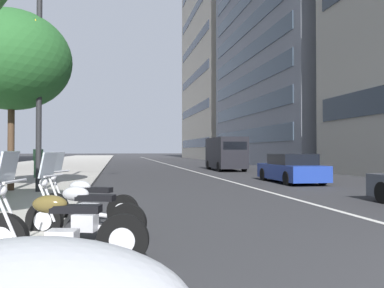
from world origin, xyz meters
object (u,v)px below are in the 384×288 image
(car_far_down_avenue, at_px, (291,169))
(pedestrian_on_plaza, at_px, (38,161))
(motorcycle_second_in_row, at_px, (86,204))
(street_lamp_with_banners, at_px, (50,29))
(street_tree_far_plaza, at_px, (12,61))
(delivery_van_ahead, at_px, (226,153))
(motorcycle_by_sign_pole, at_px, (83,214))
(motorcycle_mid_row, at_px, (60,231))

(car_far_down_avenue, bearing_deg, pedestrian_on_plaza, 74.85)
(motorcycle_second_in_row, xyz_separation_m, street_lamp_with_banners, (5.50, 1.59, 5.13))
(street_tree_far_plaza, bearing_deg, delivery_van_ahead, -39.47)
(delivery_van_ahead, distance_m, street_lamp_with_banners, 18.39)
(motorcycle_by_sign_pole, distance_m, street_tree_far_plaza, 9.04)
(motorcycle_second_in_row, distance_m, delivery_van_ahead, 21.97)
(motorcycle_mid_row, bearing_deg, street_lamp_with_banners, -67.03)
(street_tree_far_plaza, height_order, pedestrian_on_plaza, street_tree_far_plaza)
(motorcycle_by_sign_pole, bearing_deg, car_far_down_avenue, -110.50)
(motorcycle_by_sign_pole, relative_size, car_far_down_avenue, 0.45)
(motorcycle_by_sign_pole, relative_size, pedestrian_on_plaza, 1.22)
(car_far_down_avenue, height_order, pedestrian_on_plaza, pedestrian_on_plaza)
(car_far_down_avenue, xyz_separation_m, street_lamp_with_banners, (-3.43, 10.22, 4.94))
(motorcycle_mid_row, distance_m, street_tree_far_plaza, 10.13)
(street_lamp_with_banners, height_order, street_tree_far_plaza, street_lamp_with_banners)
(motorcycle_by_sign_pole, height_order, pedestrian_on_plaza, pedestrian_on_plaza)
(car_far_down_avenue, bearing_deg, street_tree_far_plaza, 104.87)
(car_far_down_avenue, relative_size, street_tree_far_plaza, 0.72)
(delivery_van_ahead, xyz_separation_m, street_lamp_with_banners, (-14.67, 10.24, 4.24))
(motorcycle_second_in_row, bearing_deg, delivery_van_ahead, -89.71)
(motorcycle_mid_row, bearing_deg, delivery_van_ahead, -98.12)
(motorcycle_second_in_row, bearing_deg, pedestrian_on_plaza, -51.81)
(car_far_down_avenue, xyz_separation_m, delivery_van_ahead, (11.24, -0.02, 0.69))
(motorcycle_by_sign_pole, height_order, motorcycle_second_in_row, same)
(motorcycle_second_in_row, height_order, street_lamp_with_banners, street_lamp_with_banners)
(street_lamp_with_banners, relative_size, street_tree_far_plaza, 1.49)
(car_far_down_avenue, height_order, street_lamp_with_banners, street_lamp_with_banners)
(motorcycle_mid_row, relative_size, street_lamp_with_banners, 0.25)
(delivery_van_ahead, distance_m, street_tree_far_plaza, 18.52)
(delivery_van_ahead, bearing_deg, street_lamp_with_banners, 145.88)
(motorcycle_by_sign_pole, xyz_separation_m, motorcycle_second_in_row, (1.34, 0.06, -0.00))
(motorcycle_mid_row, height_order, motorcycle_by_sign_pole, motorcycle_mid_row)
(motorcycle_mid_row, height_order, car_far_down_avenue, motorcycle_mid_row)
(motorcycle_second_in_row, distance_m, car_far_down_avenue, 12.42)
(street_lamp_with_banners, distance_m, pedestrian_on_plaza, 8.45)
(motorcycle_by_sign_pole, height_order, street_lamp_with_banners, street_lamp_with_banners)
(street_lamp_with_banners, bearing_deg, motorcycle_second_in_row, -163.88)
(motorcycle_mid_row, height_order, pedestrian_on_plaza, pedestrian_on_plaza)
(motorcycle_by_sign_pole, height_order, delivery_van_ahead, delivery_van_ahead)
(car_far_down_avenue, relative_size, delivery_van_ahead, 0.87)
(motorcycle_by_sign_pole, distance_m, pedestrian_on_plaza, 14.15)
(motorcycle_by_sign_pole, bearing_deg, pedestrian_on_plaza, -57.10)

